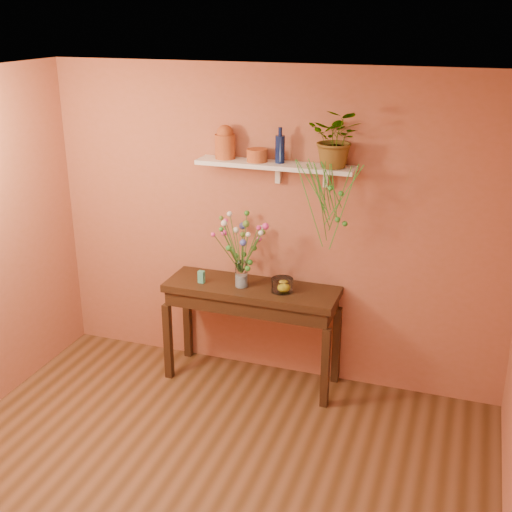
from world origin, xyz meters
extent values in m
plane|color=silver|center=(0.00, 0.00, 2.70)|extent=(4.00, 4.00, 0.00)
cube|color=#AB5F48|center=(0.00, 2.00, 1.35)|extent=(4.00, 0.04, 2.70)
cube|color=#311F11|center=(-0.11, 1.74, 0.87)|extent=(1.48, 0.48, 0.06)
cube|color=#311F11|center=(-0.11, 1.74, 0.77)|extent=(1.42, 0.44, 0.13)
cube|color=#311F11|center=(-0.81, 1.54, 0.35)|extent=(0.06, 0.06, 0.71)
cube|color=#311F11|center=(0.60, 1.54, 0.35)|extent=(0.06, 0.06, 0.71)
cube|color=#311F11|center=(-0.81, 1.95, 0.35)|extent=(0.06, 0.06, 0.71)
cube|color=#311F11|center=(0.60, 1.95, 0.35)|extent=(0.06, 0.06, 0.71)
cube|color=white|center=(0.05, 1.87, 1.92)|extent=(1.30, 0.24, 0.04)
cube|color=white|center=(0.05, 1.97, 1.83)|extent=(0.04, 0.05, 0.15)
cube|color=white|center=(0.45, 1.97, 1.83)|extent=(0.04, 0.05, 0.15)
cylinder|color=#A75325|center=(-0.39, 1.90, 2.04)|extent=(0.19, 0.19, 0.20)
sphere|color=#A75325|center=(-0.39, 1.90, 2.15)|extent=(0.13, 0.13, 0.13)
cylinder|color=#A75325|center=(-0.10, 1.87, 1.99)|extent=(0.22, 0.22, 0.10)
cylinder|color=#0B1741|center=(0.09, 1.88, 2.05)|extent=(0.09, 0.09, 0.22)
cylinder|color=#0B1741|center=(0.09, 1.88, 2.19)|extent=(0.04, 0.04, 0.07)
imported|color=#317F2A|center=(0.54, 1.87, 2.16)|extent=(0.43, 0.37, 0.45)
cylinder|color=#317F2A|center=(0.45, 1.71, 1.85)|extent=(0.07, 0.08, 0.33)
cylinder|color=green|center=(0.54, 1.68, 1.87)|extent=(0.03, 0.14, 0.30)
cylinder|color=green|center=(0.53, 1.74, 1.78)|extent=(0.12, 0.11, 0.47)
cylinder|color=#317F2A|center=(0.49, 1.73, 1.82)|extent=(0.02, 0.07, 0.39)
cylinder|color=green|center=(0.48, 1.70, 1.78)|extent=(0.11, 0.16, 0.49)
cylinder|color=green|center=(0.42, 1.77, 1.85)|extent=(0.14, 0.05, 0.33)
cylinder|color=#317F2A|center=(0.50, 1.74, 1.82)|extent=(0.06, 0.13, 0.41)
cylinder|color=green|center=(0.65, 1.71, 1.76)|extent=(0.30, 0.08, 0.52)
cylinder|color=green|center=(0.38, 1.72, 1.67)|extent=(0.23, 0.08, 0.70)
cylinder|color=#317F2A|center=(0.50, 1.65, 1.69)|extent=(0.03, 0.34, 0.67)
cylinder|color=green|center=(0.44, 1.69, 1.81)|extent=(0.12, 0.15, 0.42)
cylinder|color=green|center=(0.57, 1.72, 1.77)|extent=(0.04, 0.17, 0.50)
cylinder|color=#317F2A|center=(0.62, 1.69, 1.73)|extent=(0.20, 0.19, 0.57)
cylinder|color=green|center=(0.40, 1.73, 1.80)|extent=(0.25, 0.08, 0.43)
cylinder|color=green|center=(0.65, 1.72, 1.66)|extent=(0.22, 0.07, 0.72)
cylinder|color=#317F2A|center=(0.46, 1.68, 1.74)|extent=(0.14, 0.25, 0.55)
cylinder|color=green|center=(0.56, 1.70, 1.83)|extent=(0.12, 0.19, 0.38)
sphere|color=#317F2A|center=(0.54, 1.71, 1.81)|extent=(0.04, 0.04, 0.04)
sphere|color=#317F2A|center=(0.61, 1.72, 1.56)|extent=(0.04, 0.04, 0.04)
sphere|color=#317F2A|center=(0.63, 1.72, 1.77)|extent=(0.04, 0.04, 0.04)
sphere|color=#317F2A|center=(0.66, 1.75, 1.53)|extent=(0.04, 0.04, 0.04)
cylinder|color=white|center=(-0.19, 1.71, 1.01)|extent=(0.11, 0.11, 0.22)
cylinder|color=silver|center=(-0.19, 1.71, 0.95)|extent=(0.10, 0.10, 0.11)
cylinder|color=#386B28|center=(-0.20, 1.62, 1.16)|extent=(0.04, 0.19, 0.28)
sphere|color=#317F2A|center=(-0.22, 1.52, 1.30)|extent=(0.05, 0.05, 0.05)
cylinder|color=#386B28|center=(-0.14, 1.61, 1.20)|extent=(0.09, 0.21, 0.34)
sphere|color=#424FAB|center=(-0.09, 1.50, 1.37)|extent=(0.05, 0.05, 0.05)
cylinder|color=#386B28|center=(-0.15, 1.67, 1.26)|extent=(0.08, 0.09, 0.45)
sphere|color=#587F34|center=(-0.11, 1.63, 1.48)|extent=(0.06, 0.06, 0.06)
cylinder|color=#386B28|center=(-0.14, 1.68, 1.21)|extent=(0.09, 0.08, 0.36)
sphere|color=silver|center=(-0.10, 1.64, 1.39)|extent=(0.04, 0.04, 0.04)
cylinder|color=#386B28|center=(-0.09, 1.68, 1.22)|extent=(0.20, 0.07, 0.39)
sphere|color=silver|center=(0.01, 1.65, 1.41)|extent=(0.04, 0.04, 0.04)
cylinder|color=#386B28|center=(-0.09, 1.69, 1.22)|extent=(0.20, 0.04, 0.38)
sphere|color=#587F34|center=(0.01, 1.68, 1.41)|extent=(0.05, 0.05, 0.05)
cylinder|color=#386B28|center=(-0.08, 1.72, 1.24)|extent=(0.21, 0.02, 0.42)
sphere|color=#DD3391|center=(0.02, 1.72, 1.45)|extent=(0.06, 0.06, 0.06)
cylinder|color=#386B28|center=(-0.12, 1.74, 1.17)|extent=(0.14, 0.08, 0.29)
sphere|color=#DD3391|center=(-0.05, 1.78, 1.31)|extent=(0.04, 0.04, 0.04)
cylinder|color=#386B28|center=(-0.13, 1.80, 1.20)|extent=(0.11, 0.20, 0.34)
sphere|color=silver|center=(-0.07, 1.90, 1.36)|extent=(0.06, 0.06, 0.06)
cylinder|color=#386B28|center=(-0.13, 1.79, 1.20)|extent=(0.10, 0.17, 0.35)
sphere|color=#DD3391|center=(-0.08, 1.87, 1.38)|extent=(0.04, 0.04, 0.04)
cylinder|color=#386B28|center=(-0.19, 1.80, 1.26)|extent=(0.02, 0.19, 0.46)
sphere|color=#317F2A|center=(-0.20, 1.89, 1.49)|extent=(0.05, 0.05, 0.05)
cylinder|color=#386B28|center=(-0.22, 1.82, 1.20)|extent=(0.06, 0.22, 0.34)
sphere|color=#424FAB|center=(-0.25, 1.92, 1.36)|extent=(0.06, 0.06, 0.06)
cylinder|color=#386B28|center=(-0.20, 1.77, 1.17)|extent=(0.03, 0.12, 0.29)
sphere|color=#587F34|center=(-0.21, 1.82, 1.32)|extent=(0.05, 0.05, 0.05)
cylinder|color=#386B28|center=(-0.23, 1.76, 1.19)|extent=(0.09, 0.12, 0.33)
sphere|color=silver|center=(-0.27, 1.82, 1.35)|extent=(0.05, 0.05, 0.05)
cylinder|color=#386B28|center=(-0.26, 1.77, 1.26)|extent=(0.15, 0.13, 0.46)
sphere|color=silver|center=(-0.33, 1.83, 1.49)|extent=(0.05, 0.05, 0.05)
cylinder|color=#386B28|center=(-0.28, 1.73, 1.25)|extent=(0.19, 0.05, 0.44)
sphere|color=#587F34|center=(-0.37, 1.75, 1.47)|extent=(0.04, 0.04, 0.04)
cylinder|color=#386B28|center=(-0.26, 1.71, 1.19)|extent=(0.16, 0.02, 0.33)
sphere|color=#DD3391|center=(-0.34, 1.72, 1.35)|extent=(0.05, 0.05, 0.05)
cylinder|color=#386B28|center=(-0.25, 1.70, 1.25)|extent=(0.13, 0.03, 0.44)
sphere|color=#DD3391|center=(-0.31, 1.68, 1.47)|extent=(0.04, 0.04, 0.04)
cylinder|color=#386B28|center=(-0.25, 1.68, 1.25)|extent=(0.13, 0.07, 0.43)
sphere|color=silver|center=(-0.31, 1.65, 1.46)|extent=(0.05, 0.05, 0.05)
cylinder|color=#386B28|center=(-0.26, 1.60, 1.22)|extent=(0.15, 0.22, 0.39)
sphere|color=#DD3391|center=(-0.34, 1.50, 1.41)|extent=(0.04, 0.04, 0.04)
cylinder|color=#386B28|center=(-0.22, 1.58, 1.25)|extent=(0.07, 0.26, 0.45)
sphere|color=#317F2A|center=(-0.25, 1.45, 1.48)|extent=(0.04, 0.04, 0.04)
sphere|color=#317F2A|center=(-0.10, 1.62, 1.10)|extent=(0.05, 0.05, 0.05)
sphere|color=#317F2A|center=(-0.26, 1.80, 1.13)|extent=(0.05, 0.05, 0.05)
sphere|color=#317F2A|center=(-0.22, 1.87, 1.13)|extent=(0.05, 0.05, 0.05)
sphere|color=#317F2A|center=(-0.10, 1.70, 1.13)|extent=(0.05, 0.05, 0.05)
sphere|color=#317F2A|center=(-0.30, 1.82, 1.16)|extent=(0.05, 0.05, 0.05)
sphere|color=#317F2A|center=(-0.12, 1.86, 1.19)|extent=(0.05, 0.05, 0.05)
cylinder|color=white|center=(0.17, 1.73, 0.95)|extent=(0.18, 0.18, 0.11)
cylinder|color=white|center=(0.17, 1.73, 0.90)|extent=(0.18, 0.18, 0.01)
sphere|color=yellow|center=(0.18, 1.71, 0.94)|extent=(0.08, 0.08, 0.08)
cube|color=teal|center=(-0.54, 1.67, 0.95)|extent=(0.06, 0.04, 0.11)
camera|label=1|loc=(1.59, -3.08, 3.09)|focal=46.22mm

